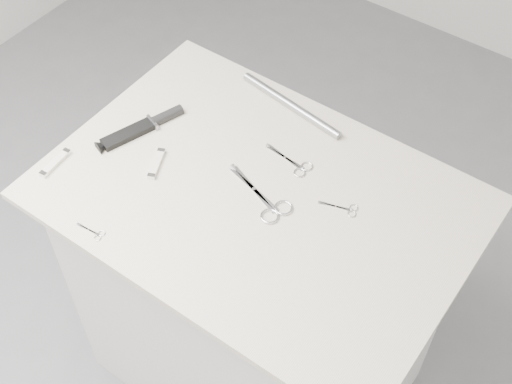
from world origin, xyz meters
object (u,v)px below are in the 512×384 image
Objects in this scene: metal_rail at (291,105)px; embroidery_scissors_a at (296,165)px; pocket_knife_a at (55,163)px; pocket_knife_b at (157,163)px; embroidery_scissors_b at (344,209)px; sheathed_knife at (146,126)px; plinth at (257,299)px; tiny_scissors at (94,232)px; large_shears at (268,204)px.

embroidery_scissors_a is at bearing -52.75° from metal_rail.
embroidery_scissors_a is 1.35× the size of pocket_knife_a.
pocket_knife_a is 1.04× the size of pocket_knife_b.
metal_rail reaches higher than embroidery_scissors_b.
embroidery_scissors_a and embroidery_scissors_b have the same top height.
pocket_knife_b is (0.20, 0.14, 0.00)m from pocket_knife_a.
pocket_knife_b is at bearing -108.27° from sheathed_knife.
embroidery_scissors_b is at bearing -35.71° from metal_rail.
sheathed_knife is (-0.36, 0.01, 0.48)m from plinth.
pocket_knife_a is (-0.22, 0.10, 0.00)m from tiny_scissors.
plinth is 9.45× the size of pocket_knife_b.
pocket_knife_a is (-0.49, -0.20, 0.00)m from large_shears.
sheathed_knife is at bearing -155.58° from embroidery_scissors_a.
pocket_knife_a reaches higher than plinth.
pocket_knife_b reaches higher than large_shears.
pocket_knife_a is (-0.48, -0.34, 0.00)m from embroidery_scissors_a.
embroidery_scissors_b is at bearing -95.21° from pocket_knife_b.
embroidery_scissors_b is at bearing -70.50° from pocket_knife_a.
metal_rail is (0.15, 0.36, 0.00)m from pocket_knife_b.
sheathed_knife reaches higher than large_shears.
large_shears is at bearing 42.45° from tiny_scissors.
plinth is 9.69× the size of embroidery_scissors_b.
embroidery_scissors_b is 0.58m from tiny_scissors.
pocket_knife_b is at bearing -59.81° from pocket_knife_a.
tiny_scissors is at bearing -118.56° from pocket_knife_a.
tiny_scissors is 0.34m from sheathed_knife.
sheathed_knife is at bearing -165.83° from large_shears.
plinth is at bearing 47.10° from tiny_scissors.
pocket_knife_a and pocket_knife_b have the same top height.
large_shears is 0.18m from embroidery_scissors_b.
plinth is 2.76× the size of metal_rail.
embroidery_scissors_b is (0.19, 0.08, 0.47)m from plinth.
embroidery_scissors_a is (-0.02, 0.14, -0.00)m from large_shears.
sheathed_knife is (-0.12, 0.32, 0.01)m from tiny_scissors.
pocket_knife_b reaches higher than tiny_scissors.
metal_rail is (-0.14, 0.30, 0.01)m from large_shears.
metal_rail is at bearing -47.33° from pocket_knife_b.
tiny_scissors is at bearing -128.00° from plinth.
tiny_scissors is 0.77× the size of pocket_knife_b.
metal_rail is at bearing 109.20° from plinth.
embroidery_scissors_a is 0.59× the size of sheathed_knife.
tiny_scissors is at bearing -102.92° from metal_rail.
tiny_scissors is at bearing -115.35° from large_shears.
tiny_scissors is 0.74× the size of pocket_knife_a.
pocket_knife_a is 0.61m from metal_rail.
embroidery_scissors_b is (0.17, -0.05, -0.00)m from embroidery_scissors_a.
sheathed_knife reaches higher than pocket_knife_b.
metal_rail is (0.26, 0.28, 0.00)m from sheathed_knife.
sheathed_knife reaches higher than metal_rail.
embroidery_scissors_b is (0.15, 0.09, -0.00)m from large_shears.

